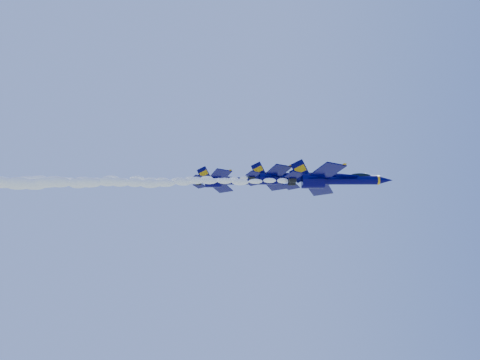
{
  "coord_description": "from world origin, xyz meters",
  "views": [
    {
      "loc": [
        -3.38,
        -90.58,
        115.68
      ],
      "look_at": [
        -3.47,
        -6.33,
        151.39
      ],
      "focal_mm": 35.0,
      "sensor_mm": 36.0,
      "label": 1
    }
  ],
  "objects": [
    {
      "name": "jet_lead",
      "position": [
        13.36,
        -13.41,
        148.41
      ],
      "size": [
        18.71,
        15.35,
        6.95
      ],
      "color": "#02003C"
    },
    {
      "name": "jet_second",
      "position": [
        5.26,
        -7.09,
        151.51
      ],
      "size": [
        15.94,
        13.08,
        5.92
      ],
      "color": "#02003C"
    },
    {
      "name": "jet_third",
      "position": [
        -5.95,
        1.5,
        154.45
      ],
      "size": [
        16.22,
        13.3,
        6.03
      ],
      "color": "#02003C"
    },
    {
      "name": "smoke_trail_jet_second",
      "position": [
        -30.78,
        -7.09,
        151.03
      ],
      "size": [
        58.45,
        2.16,
        1.94
      ],
      "primitive_type": "ellipsoid",
      "color": "white"
    },
    {
      "name": "smoke_trail_jet_lead",
      "position": [
        -23.86,
        -13.41,
        147.9
      ],
      "size": [
        58.45,
        2.53,
        2.28
      ],
      "primitive_type": "ellipsoid",
      "color": "white"
    },
    {
      "name": "smoke_trail_jet_third",
      "position": [
        -42.1,
        1.5,
        153.96
      ],
      "size": [
        58.45,
        2.2,
        1.98
      ],
      "primitive_type": "ellipsoid",
      "color": "white"
    }
  ]
}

